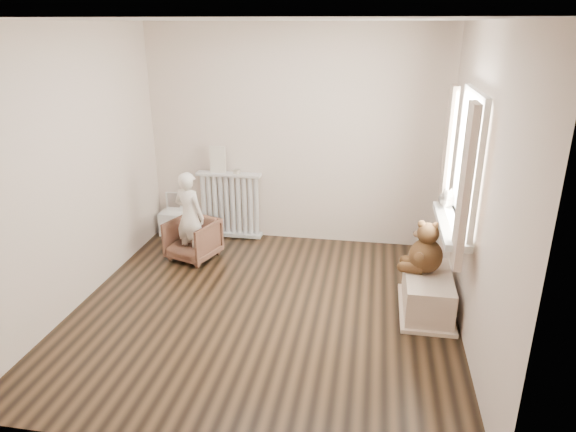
% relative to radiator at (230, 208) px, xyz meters
% --- Properties ---
extents(floor, '(3.60, 3.60, 0.01)m').
position_rel_radiator_xyz_m(floor, '(0.81, -1.68, -0.39)').
color(floor, black).
rests_on(floor, ground).
extents(ceiling, '(3.60, 3.60, 0.01)m').
position_rel_radiator_xyz_m(ceiling, '(0.81, -1.68, 2.21)').
color(ceiling, white).
rests_on(ceiling, ground).
extents(back_wall, '(3.60, 0.02, 2.60)m').
position_rel_radiator_xyz_m(back_wall, '(0.81, 0.12, 0.91)').
color(back_wall, beige).
rests_on(back_wall, ground).
extents(front_wall, '(3.60, 0.02, 2.60)m').
position_rel_radiator_xyz_m(front_wall, '(0.81, -3.48, 0.91)').
color(front_wall, beige).
rests_on(front_wall, ground).
extents(left_wall, '(0.02, 3.60, 2.60)m').
position_rel_radiator_xyz_m(left_wall, '(-0.99, -1.68, 0.91)').
color(left_wall, beige).
rests_on(left_wall, ground).
extents(right_wall, '(0.02, 3.60, 2.60)m').
position_rel_radiator_xyz_m(right_wall, '(2.61, -1.68, 0.91)').
color(right_wall, beige).
rests_on(right_wall, ground).
extents(window, '(0.03, 0.90, 1.10)m').
position_rel_radiator_xyz_m(window, '(2.57, -1.38, 1.06)').
color(window, white).
rests_on(window, right_wall).
extents(window_sill, '(0.22, 1.10, 0.06)m').
position_rel_radiator_xyz_m(window_sill, '(2.48, -1.38, 0.48)').
color(window_sill, silver).
rests_on(window_sill, right_wall).
extents(curtain_left, '(0.06, 0.26, 1.30)m').
position_rel_radiator_xyz_m(curtain_left, '(2.46, -1.95, 1.00)').
color(curtain_left, '#BFA993').
rests_on(curtain_left, right_wall).
extents(curtain_right, '(0.06, 0.26, 1.30)m').
position_rel_radiator_xyz_m(curtain_right, '(2.46, -0.81, 1.00)').
color(curtain_right, '#BFA993').
rests_on(curtain_right, right_wall).
extents(radiator, '(0.80, 0.15, 0.85)m').
position_rel_radiator_xyz_m(radiator, '(0.00, 0.00, 0.00)').
color(radiator, silver).
rests_on(radiator, floor).
extents(paper_doll, '(0.20, 0.02, 0.33)m').
position_rel_radiator_xyz_m(paper_doll, '(-0.13, 0.00, 0.62)').
color(paper_doll, beige).
rests_on(paper_doll, radiator).
extents(tin_a, '(0.09, 0.09, 0.05)m').
position_rel_radiator_xyz_m(tin_a, '(0.11, 0.00, 0.48)').
color(tin_a, '#A59E8C').
rests_on(tin_a, radiator).
extents(toy_vanity, '(0.35, 0.25, 0.55)m').
position_rel_radiator_xyz_m(toy_vanity, '(-0.74, -0.03, -0.11)').
color(toy_vanity, silver).
rests_on(toy_vanity, floor).
extents(armchair, '(0.64, 0.65, 0.47)m').
position_rel_radiator_xyz_m(armchair, '(-0.25, -0.69, -0.15)').
color(armchair, brown).
rests_on(armchair, floor).
extents(child, '(0.44, 0.36, 1.04)m').
position_rel_radiator_xyz_m(child, '(-0.25, -0.74, 0.15)').
color(child, white).
rests_on(child, armchair).
extents(toy_bench, '(0.43, 0.81, 0.38)m').
position_rel_radiator_xyz_m(toy_bench, '(2.33, -1.44, -0.19)').
color(toy_bench, beige).
rests_on(toy_bench, floor).
extents(teddy_bear, '(0.45, 0.38, 0.49)m').
position_rel_radiator_xyz_m(teddy_bear, '(2.29, -1.36, 0.28)').
color(teddy_bear, '#3C2512').
rests_on(teddy_bear, toy_bench).
extents(plush_cat, '(0.18, 0.26, 0.20)m').
position_rel_radiator_xyz_m(plush_cat, '(2.47, -0.98, 0.61)').
color(plush_cat, '#6A615A').
rests_on(plush_cat, window_sill).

